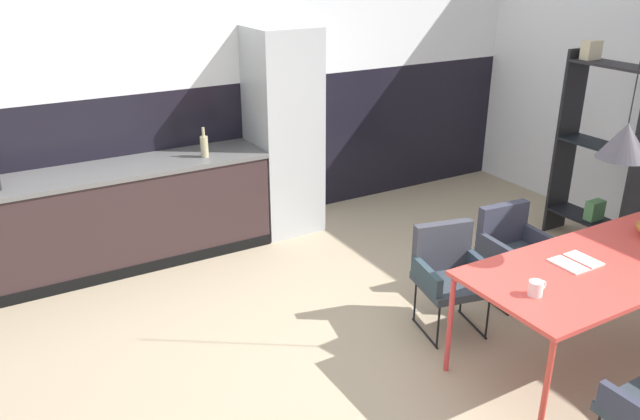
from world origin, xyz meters
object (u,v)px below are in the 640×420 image
(armchair_by_stool, at_px, (448,267))
(armchair_near_window, at_px, (511,242))
(open_shelf_unit, at_px, (601,149))
(refrigerator_column, at_px, (283,132))
(open_book, at_px, (576,262))
(mug_white_ceramic, at_px, (536,288))
(dining_table, at_px, (605,268))
(pendant_lamp_over_table_near, at_px, (625,141))
(bottle_vinegar_dark, at_px, (204,146))

(armchair_by_stool, xyz_separation_m, armchair_near_window, (0.74, 0.10, -0.01))
(armchair_near_window, height_order, open_shelf_unit, open_shelf_unit)
(armchair_by_stool, relative_size, armchair_near_window, 1.04)
(armchair_by_stool, bearing_deg, refrigerator_column, -72.32)
(open_book, relative_size, mug_white_ceramic, 2.15)
(armchair_near_window, xyz_separation_m, open_book, (-0.33, -0.86, 0.28))
(dining_table, xyz_separation_m, open_book, (-0.18, 0.10, 0.05))
(refrigerator_column, bearing_deg, armchair_near_window, -66.45)
(refrigerator_column, height_order, open_book, refrigerator_column)
(open_book, bearing_deg, pendant_lamp_over_table_near, -21.66)
(armchair_near_window, relative_size, bottle_vinegar_dark, 2.78)
(mug_white_ceramic, distance_m, pendant_lamp_over_table_near, 1.07)
(bottle_vinegar_dark, bearing_deg, armchair_by_stool, -63.90)
(armchair_by_stool, xyz_separation_m, pendant_lamp_over_table_near, (0.58, -0.83, 1.09))
(refrigerator_column, xyz_separation_m, dining_table, (0.79, -3.12, -0.29))
(open_shelf_unit, bearing_deg, armchair_near_window, -76.28)
(dining_table, bearing_deg, open_book, 150.69)
(refrigerator_column, relative_size, armchair_near_window, 2.63)
(dining_table, bearing_deg, open_shelf_unit, 39.41)
(refrigerator_column, relative_size, open_shelf_unit, 1.06)
(armchair_by_stool, height_order, mug_white_ceramic, mug_white_ceramic)
(bottle_vinegar_dark, relative_size, pendant_lamp_over_table_near, 0.20)
(refrigerator_column, bearing_deg, bottle_vinegar_dark, -173.19)
(armchair_near_window, distance_m, mug_white_ceramic, 1.39)
(open_shelf_unit, xyz_separation_m, pendant_lamp_over_table_near, (-1.58, -1.27, 0.64))
(dining_table, height_order, open_shelf_unit, open_shelf_unit)
(open_book, relative_size, open_shelf_unit, 0.15)
(open_book, bearing_deg, armchair_near_window, 68.67)
(mug_white_ceramic, distance_m, open_shelf_unit, 2.69)
(armchair_by_stool, xyz_separation_m, open_shelf_unit, (2.16, 0.44, 0.45))
(armchair_near_window, xyz_separation_m, open_shelf_unit, (1.43, 0.35, 0.46))
(armchair_by_stool, relative_size, open_shelf_unit, 0.42)
(armchair_by_stool, distance_m, pendant_lamp_over_table_near, 1.49)
(open_book, height_order, bottle_vinegar_dark, bottle_vinegar_dark)
(dining_table, height_order, pendant_lamp_over_table_near, pendant_lamp_over_table_near)
(open_book, height_order, pendant_lamp_over_table_near, pendant_lamp_over_table_near)
(mug_white_ceramic, relative_size, open_shelf_unit, 0.07)
(dining_table, distance_m, pendant_lamp_over_table_near, 0.87)
(refrigerator_column, xyz_separation_m, open_shelf_unit, (2.37, -1.82, -0.06))
(refrigerator_column, xyz_separation_m, open_book, (0.61, -3.02, -0.24))
(pendant_lamp_over_table_near, bearing_deg, bottle_vinegar_dark, 118.73)
(dining_table, distance_m, armchair_near_window, 0.99)
(armchair_near_window, bearing_deg, pendant_lamp_over_table_near, 85.40)
(dining_table, xyz_separation_m, open_shelf_unit, (1.58, 1.30, 0.23))
(armchair_near_window, bearing_deg, mug_white_ceramic, 54.06)
(refrigerator_column, xyz_separation_m, armchair_near_window, (0.94, -2.16, -0.52))
(dining_table, bearing_deg, bottle_vinegar_dark, 118.50)
(armchair_near_window, relative_size, mug_white_ceramic, 5.88)
(dining_table, relative_size, armchair_by_stool, 2.47)
(mug_white_ceramic, xyz_separation_m, bottle_vinegar_dark, (-0.91, 3.08, 0.21))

